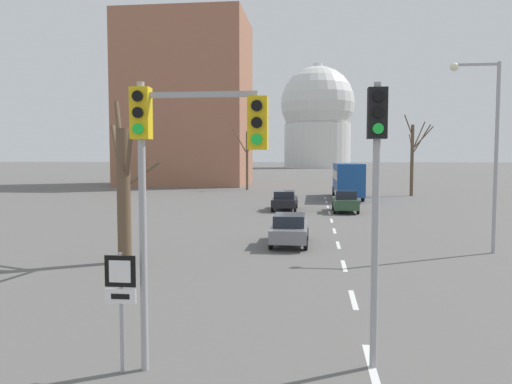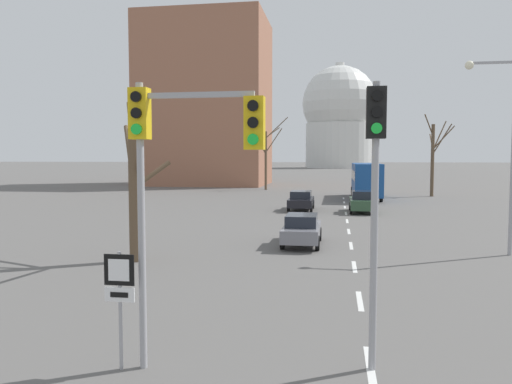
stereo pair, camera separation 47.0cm
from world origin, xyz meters
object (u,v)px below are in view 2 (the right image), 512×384
Objects in this scene: traffic_signal_near_left at (178,153)px; sedan_near_left at (301,200)px; sedan_near_right at (362,202)px; city_bus at (366,178)px; route_sign_post at (120,290)px; traffic_signal_centre_tall at (375,172)px; sedan_mid_centre at (302,229)px; street_lamp_right at (504,136)px.

sedan_near_left is at bearing 89.54° from traffic_signal_near_left.
traffic_signal_near_left is at bearing -99.56° from sedan_near_right.
sedan_near_left is at bearing -115.67° from city_bus.
city_bus is at bearing 80.45° from route_sign_post.
traffic_signal_centre_tall is 29.19m from sedan_near_left.
sedan_near_right is (4.81, 28.56, -3.38)m from traffic_signal_near_left.
sedan_mid_centre is at bearing 99.66° from traffic_signal_centre_tall.
traffic_signal_near_left is 1.22× the size of sedan_near_left.
city_bus reaches higher than sedan_near_right.
traffic_signal_centre_tall is at bearing -80.34° from sedan_mid_centre.
route_sign_post is 0.21× the size of city_bus.
city_bus is (5.78, 41.00, -2.14)m from traffic_signal_near_left.
traffic_signal_near_left is at bearing -170.10° from traffic_signal_centre_tall.
city_bus reaches higher than sedan_near_left.
route_sign_post is at bearing -101.72° from sedan_near_right.
sedan_near_right is at bearing -11.15° from sedan_near_left.
traffic_signal_centre_tall is 2.39× the size of route_sign_post.
traffic_signal_centre_tall is at bearing 9.30° from route_sign_post.
sedan_mid_centre is at bearing 173.13° from street_lamp_right.
traffic_signal_near_left is 16.34m from street_lamp_right.
sedan_near_left is (-3.41, 28.83, -3.04)m from traffic_signal_centre_tall.
route_sign_post is (-4.79, -0.79, -2.26)m from traffic_signal_centre_tall.
street_lamp_right is at bearing -59.84° from sedan_near_left.
traffic_signal_centre_tall is 1.23× the size of sedan_near_left.
sedan_near_right reaches higher than sedan_near_left.
sedan_near_left is at bearing 96.75° from traffic_signal_centre_tall.
city_bus is (0.97, 12.44, 1.24)m from sedan_near_right.
street_lamp_right is 1.80× the size of sedan_near_left.
sedan_near_right is 0.39× the size of city_bus.
traffic_signal_near_left is 1.32× the size of sedan_mid_centre.
traffic_signal_near_left is 41.46m from city_bus.
route_sign_post is at bearing -92.67° from sedan_near_left.
sedan_near_left is 12.86m from city_bus.
sedan_near_right is at bearing 76.55° from sedan_mid_centre.
traffic_signal_centre_tall is at bearing 9.90° from traffic_signal_near_left.
traffic_signal_centre_tall reaches higher than traffic_signal_near_left.
traffic_signal_near_left is 29.16m from sedan_near_right.
sedan_mid_centre is at bearing 80.05° from route_sign_post.
sedan_near_right is at bearing 107.70° from street_lamp_right.
sedan_mid_centre is (1.36, 14.11, -3.43)m from traffic_signal_near_left.
sedan_mid_centre is (-3.46, -14.46, -0.06)m from sedan_near_right.
sedan_mid_centre is at bearing 84.51° from traffic_signal_near_left.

